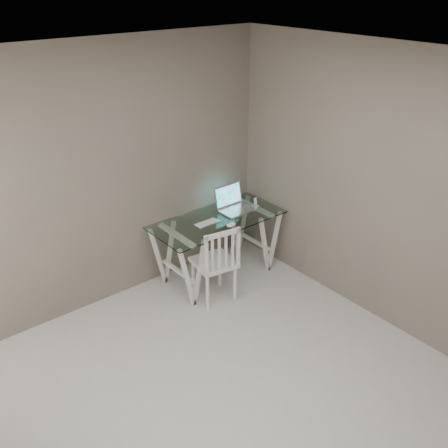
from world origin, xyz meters
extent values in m
plane|color=#BBB9B3|center=(0.00, 0.00, 0.00)|extent=(4.50, 4.50, 0.00)
cube|color=white|center=(0.00, 0.00, 2.70)|extent=(4.00, 4.50, 0.02)
cube|color=#6E6256|center=(0.00, 2.25, 1.35)|extent=(4.00, 0.02, 2.70)
cube|color=#6E6256|center=(2.00, 0.00, 1.35)|extent=(0.02, 4.50, 2.70)
cube|color=silver|center=(1.19, 1.83, 0.74)|extent=(1.50, 0.70, 0.01)
cube|color=white|center=(0.64, 1.83, 0.36)|extent=(0.24, 0.62, 0.72)
cube|color=white|center=(1.74, 1.83, 0.36)|extent=(0.24, 0.62, 0.72)
cube|color=white|center=(0.90, 1.52, 0.44)|extent=(0.47, 0.47, 0.04)
cylinder|color=white|center=(0.71, 1.39, 0.21)|extent=(0.04, 0.04, 0.42)
cylinder|color=white|center=(1.03, 1.33, 0.21)|extent=(0.04, 0.04, 0.42)
cylinder|color=white|center=(0.76, 1.71, 0.21)|extent=(0.04, 0.04, 0.42)
cylinder|color=white|center=(1.09, 1.66, 0.21)|extent=(0.04, 0.04, 0.42)
cube|color=white|center=(0.87, 1.33, 0.67)|extent=(0.41, 0.10, 0.46)
cube|color=silver|center=(1.49, 1.85, 0.75)|extent=(0.38, 0.27, 0.02)
cube|color=#19D899|center=(1.49, 2.01, 0.89)|extent=(0.38, 0.07, 0.25)
cube|color=silver|center=(1.03, 1.81, 0.75)|extent=(0.29, 0.12, 0.01)
ellipsoid|color=white|center=(1.19, 1.59, 0.76)|extent=(0.12, 0.07, 0.04)
cube|color=white|center=(1.74, 1.80, 0.75)|extent=(0.06, 0.06, 0.01)
cube|color=black|center=(1.74, 1.81, 0.81)|extent=(0.05, 0.03, 0.10)
camera|label=1|loc=(-1.87, -2.06, 3.22)|focal=40.00mm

